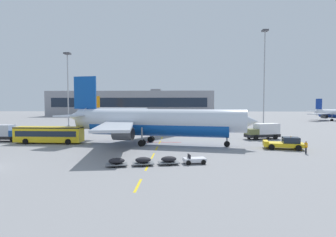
{
  "coord_description": "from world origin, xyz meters",
  "views": [
    {
      "loc": [
        21.56,
        -28.32,
        7.06
      ],
      "look_at": [
        19.53,
        21.89,
        4.42
      ],
      "focal_mm": 29.22,
      "sensor_mm": 36.0,
      "label": 1
    }
  ],
  "objects_px": {
    "airliner_foreground": "(154,122)",
    "airliner_mid_left": "(119,112)",
    "catering_truck": "(263,131)",
    "baggage_train": "(156,160)",
    "apron_light_mast_near": "(68,81)",
    "fuel_service_truck": "(4,133)",
    "apron_shuttle_bus": "(49,134)",
    "ground_crew_worker": "(306,146)",
    "pushback_tug": "(285,143)",
    "apron_light_mast_far": "(264,68)"
  },
  "relations": [
    {
      "from": "pushback_tug",
      "to": "catering_truck",
      "type": "distance_m",
      "value": 12.4
    },
    {
      "from": "catering_truck",
      "to": "apron_light_mast_near",
      "type": "distance_m",
      "value": 58.2
    },
    {
      "from": "airliner_mid_left",
      "to": "apron_light_mast_near",
      "type": "relative_size",
      "value": 1.35
    },
    {
      "from": "apron_shuttle_bus",
      "to": "apron_light_mast_near",
      "type": "height_order",
      "value": "apron_light_mast_near"
    },
    {
      "from": "airliner_foreground",
      "to": "airliner_mid_left",
      "type": "height_order",
      "value": "airliner_foreground"
    },
    {
      "from": "pushback_tug",
      "to": "fuel_service_truck",
      "type": "height_order",
      "value": "fuel_service_truck"
    },
    {
      "from": "apron_shuttle_bus",
      "to": "apron_light_mast_far",
      "type": "xyz_separation_m",
      "value": [
        49.74,
        38.09,
        16.45
      ]
    },
    {
      "from": "pushback_tug",
      "to": "baggage_train",
      "type": "bearing_deg",
      "value": -147.91
    },
    {
      "from": "ground_crew_worker",
      "to": "airliner_foreground",
      "type": "bearing_deg",
      "value": 160.16
    },
    {
      "from": "catering_truck",
      "to": "apron_light_mast_far",
      "type": "distance_m",
      "value": 35.82
    },
    {
      "from": "apron_light_mast_far",
      "to": "apron_light_mast_near",
      "type": "bearing_deg",
      "value": -175.63
    },
    {
      "from": "baggage_train",
      "to": "airliner_foreground",
      "type": "bearing_deg",
      "value": 95.93
    },
    {
      "from": "apron_shuttle_bus",
      "to": "pushback_tug",
      "type": "bearing_deg",
      "value": -6.63
    },
    {
      "from": "baggage_train",
      "to": "ground_crew_worker",
      "type": "xyz_separation_m",
      "value": [
        20.78,
        8.21,
        0.5
      ]
    },
    {
      "from": "ground_crew_worker",
      "to": "catering_truck",
      "type": "bearing_deg",
      "value": 93.88
    },
    {
      "from": "baggage_train",
      "to": "apron_light_mast_near",
      "type": "distance_m",
      "value": 60.61
    },
    {
      "from": "apron_shuttle_bus",
      "to": "catering_truck",
      "type": "height_order",
      "value": "catering_truck"
    },
    {
      "from": "pushback_tug",
      "to": "apron_light_mast_near",
      "type": "bearing_deg",
      "value": 142.78
    },
    {
      "from": "airliner_foreground",
      "to": "airliner_mid_left",
      "type": "relative_size",
      "value": 1.14
    },
    {
      "from": "ground_crew_worker",
      "to": "apron_light_mast_near",
      "type": "distance_m",
      "value": 67.97
    },
    {
      "from": "apron_light_mast_far",
      "to": "airliner_mid_left",
      "type": "bearing_deg",
      "value": 145.64
    },
    {
      "from": "apron_light_mast_near",
      "to": "fuel_service_truck",
      "type": "bearing_deg",
      "value": -89.44
    },
    {
      "from": "fuel_service_truck",
      "to": "ground_crew_worker",
      "type": "distance_m",
      "value": 52.58
    },
    {
      "from": "fuel_service_truck",
      "to": "apron_shuttle_bus",
      "type": "bearing_deg",
      "value": -13.47
    },
    {
      "from": "airliner_foreground",
      "to": "apron_light_mast_near",
      "type": "bearing_deg",
      "value": 130.75
    },
    {
      "from": "airliner_foreground",
      "to": "pushback_tug",
      "type": "distance_m",
      "value": 21.64
    },
    {
      "from": "fuel_service_truck",
      "to": "apron_light_mast_near",
      "type": "bearing_deg",
      "value": 90.56
    },
    {
      "from": "baggage_train",
      "to": "ground_crew_worker",
      "type": "bearing_deg",
      "value": 21.57
    },
    {
      "from": "pushback_tug",
      "to": "apron_shuttle_bus",
      "type": "height_order",
      "value": "apron_shuttle_bus"
    },
    {
      "from": "ground_crew_worker",
      "to": "apron_light_mast_far",
      "type": "bearing_deg",
      "value": 80.05
    },
    {
      "from": "catering_truck",
      "to": "apron_light_mast_near",
      "type": "bearing_deg",
      "value": 153.0
    },
    {
      "from": "catering_truck",
      "to": "ground_crew_worker",
      "type": "distance_m",
      "value": 16.31
    },
    {
      "from": "pushback_tug",
      "to": "airliner_foreground",
      "type": "bearing_deg",
      "value": 168.64
    },
    {
      "from": "airliner_mid_left",
      "to": "ground_crew_worker",
      "type": "distance_m",
      "value": 94.95
    },
    {
      "from": "airliner_mid_left",
      "to": "apron_light_mast_far",
      "type": "bearing_deg",
      "value": -34.36
    },
    {
      "from": "pushback_tug",
      "to": "catering_truck",
      "type": "bearing_deg",
      "value": 88.29
    },
    {
      "from": "apron_light_mast_near",
      "to": "apron_light_mast_far",
      "type": "bearing_deg",
      "value": 4.37
    },
    {
      "from": "apron_light_mast_far",
      "to": "baggage_train",
      "type": "bearing_deg",
      "value": -117.83
    },
    {
      "from": "apron_shuttle_bus",
      "to": "ground_crew_worker",
      "type": "bearing_deg",
      "value": -11.63
    },
    {
      "from": "catering_truck",
      "to": "baggage_train",
      "type": "relative_size",
      "value": 0.64
    },
    {
      "from": "apron_shuttle_bus",
      "to": "fuel_service_truck",
      "type": "relative_size",
      "value": 1.71
    },
    {
      "from": "apron_shuttle_bus",
      "to": "fuel_service_truck",
      "type": "xyz_separation_m",
      "value": [
        -9.88,
        2.37,
        -0.1
      ]
    },
    {
      "from": "fuel_service_truck",
      "to": "baggage_train",
      "type": "distance_m",
      "value": 36.15
    },
    {
      "from": "baggage_train",
      "to": "apron_light_mast_far",
      "type": "relative_size",
      "value": 0.39
    },
    {
      "from": "apron_light_mast_near",
      "to": "catering_truck",
      "type": "bearing_deg",
      "value": -27.0
    },
    {
      "from": "apron_light_mast_near",
      "to": "pushback_tug",
      "type": "bearing_deg",
      "value": -37.22
    },
    {
      "from": "fuel_service_truck",
      "to": "apron_light_mast_far",
      "type": "bearing_deg",
      "value": 30.93
    },
    {
      "from": "apron_shuttle_bus",
      "to": "apron_light_mast_near",
      "type": "relative_size",
      "value": 0.54
    },
    {
      "from": "airliner_mid_left",
      "to": "apron_shuttle_bus",
      "type": "relative_size",
      "value": 2.52
    },
    {
      "from": "apron_light_mast_near",
      "to": "airliner_foreground",
      "type": "bearing_deg",
      "value": -49.25
    }
  ]
}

